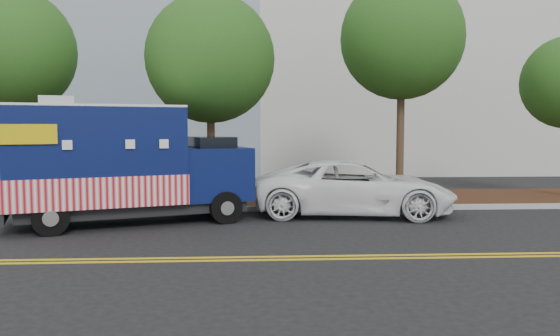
{
  "coord_description": "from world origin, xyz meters",
  "views": [
    {
      "loc": [
        1.47,
        -15.01,
        2.57
      ],
      "look_at": [
        2.34,
        0.6,
        1.37
      ],
      "focal_mm": 35.0,
      "sensor_mm": 36.0,
      "label": 1
    }
  ],
  "objects": [
    {
      "name": "white_car",
      "position": [
        4.48,
        0.52,
        0.8
      ],
      "size": [
        6.01,
        3.34,
        1.59
      ],
      "primitive_type": "imported",
      "rotation": [
        0.0,
        0.0,
        1.45
      ],
      "color": "white",
      "rests_on": "ground"
    },
    {
      "name": "centerline_near",
      "position": [
        0.0,
        -4.45,
        0.01
      ],
      "size": [
        120.0,
        0.1,
        0.01
      ],
      "primitive_type": "cube",
      "color": "gold",
      "rests_on": "ground"
    },
    {
      "name": "food_truck",
      "position": [
        -1.97,
        -0.52,
        1.5
      ],
      "size": [
        6.67,
        4.19,
        3.32
      ],
      "rotation": [
        0.0,
        0.0,
        0.33
      ],
      "color": "black",
      "rests_on": "ground"
    },
    {
      "name": "curb",
      "position": [
        0.0,
        1.4,
        0.07
      ],
      "size": [
        120.0,
        0.18,
        0.15
      ],
      "primitive_type": "cube",
      "color": "#9E9E99",
      "rests_on": "ground"
    },
    {
      "name": "centerline_far",
      "position": [
        0.0,
        -4.7,
        0.01
      ],
      "size": [
        120.0,
        0.1,
        0.01
      ],
      "primitive_type": "cube",
      "color": "gold",
      "rests_on": "ground"
    },
    {
      "name": "tree_b",
      "position": [
        0.2,
        3.06,
        4.76
      ],
      "size": [
        4.21,
        4.21,
        6.88
      ],
      "color": "#38281C",
      "rests_on": "ground"
    },
    {
      "name": "sign_post",
      "position": [
        -3.31,
        1.65,
        1.2
      ],
      "size": [
        0.06,
        0.06,
        2.4
      ],
      "primitive_type": "cube",
      "color": "#473828",
      "rests_on": "ground"
    },
    {
      "name": "tree_c",
      "position": [
        6.62,
        3.43,
        5.54
      ],
      "size": [
        4.17,
        4.17,
        7.63
      ],
      "color": "#38281C",
      "rests_on": "ground"
    },
    {
      "name": "ground",
      "position": [
        0.0,
        0.0,
        0.0
      ],
      "size": [
        120.0,
        120.0,
        0.0
      ],
      "primitive_type": "plane",
      "color": "black",
      "rests_on": "ground"
    },
    {
      "name": "tree_a",
      "position": [
        -6.38,
        3.56,
        5.01
      ],
      "size": [
        4.22,
        4.22,
        7.14
      ],
      "color": "#38281C",
      "rests_on": "ground"
    },
    {
      "name": "mulch_strip",
      "position": [
        0.0,
        3.5,
        0.07
      ],
      "size": [
        120.0,
        4.0,
        0.15
      ],
      "primitive_type": "cube",
      "color": "black",
      "rests_on": "ground"
    }
  ]
}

